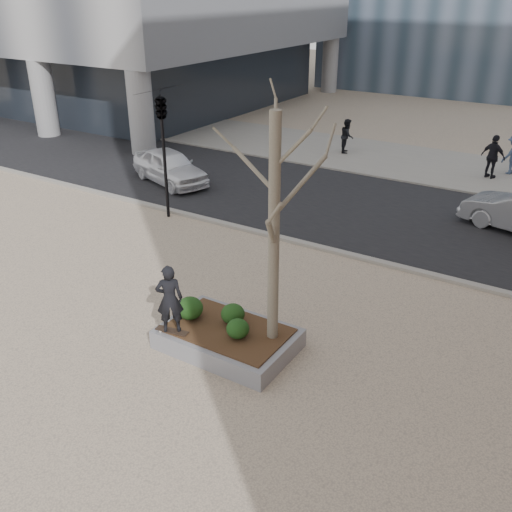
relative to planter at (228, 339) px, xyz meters
The scene contains 15 objects.
ground 1.02m from the planter, behind, with size 120.00×120.00×0.00m, color tan.
street 10.05m from the planter, 95.71° to the left, with size 60.00×8.00×0.02m, color black.
far_sidewalk 17.03m from the planter, 93.37° to the left, with size 60.00×6.00×0.02m, color gray.
planter is the anchor object (origin of this frame).
planter_mulch 0.25m from the planter, ahead, with size 2.70×1.70×0.04m, color #382314.
sycamore_tree 3.71m from the planter, 16.70° to the left, with size 2.80×2.80×6.60m, color gray, non-canonical shape.
shrub_left 1.16m from the planter, behind, with size 0.62×0.62×0.53m, color #133C13.
shrub_middle 0.58m from the planter, 101.00° to the left, with size 0.55×0.55×0.47m, color #183D13.
shrub_right 0.63m from the planter, 21.81° to the right, with size 0.51×0.51×0.44m, color #1A3A12.
skateboard 1.30m from the planter, 142.99° to the right, with size 0.78×0.20×0.07m, color black, non-canonical shape.
skateboarder 1.69m from the planter, 142.99° to the right, with size 0.59×0.39×1.63m, color black.
police_car 12.41m from the planter, 135.95° to the left, with size 1.65×4.09×1.39m, color white.
pedestrian_a 17.58m from the planter, 105.17° to the left, with size 0.80×0.62×1.64m, color black.
pedestrian_c 16.62m from the planter, 81.86° to the left, with size 1.09×0.45×1.86m, color black.
traffic_light_near 8.82m from the planter, 139.25° to the left, with size 0.60×2.48×4.50m, color black, non-canonical shape.
Camera 1 is at (7.39, -8.97, 7.61)m, focal length 40.00 mm.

